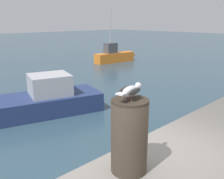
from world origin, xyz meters
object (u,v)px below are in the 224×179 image
Objects in this scene: mooring_post at (129,136)px; seagull at (131,90)px; boat_navy at (0,108)px; boat_orange at (117,55)px.

mooring_post is 0.47m from seagull.
mooring_post is 0.12× the size of boat_navy.
boat_orange is (12.36, 12.56, -1.64)m from mooring_post.
boat_navy is 12.70m from boat_orange.
boat_orange is (12.35, 12.56, -2.11)m from seagull.
seagull is (0.01, 0.00, 0.47)m from mooring_post.
mooring_post is 1.95× the size of seagull.
boat_orange is at bearing 27.29° from boat_navy.
mooring_post is 7.03m from boat_navy.
boat_orange reaches higher than boat_navy.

